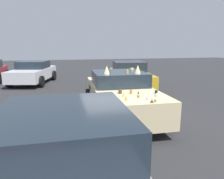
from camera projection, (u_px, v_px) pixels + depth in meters
The scene contains 5 objects.
ground_plane at pixel (121, 115), 6.81m from camera, with size 60.00×60.00×0.00m, color #2D2D30.
art_car_decorated at pixel (121, 94), 6.71m from camera, with size 4.46×2.24×1.68m.
parked_sedan_row_back_center at pixel (33, 72), 12.61m from camera, with size 4.37×2.72×1.37m.
parked_sedan_near_left at pixel (130, 75), 11.40m from camera, with size 4.60×2.50×1.42m.
parked_sedan_near_right at pixel (66, 160), 2.77m from camera, with size 4.02×2.09×1.52m.
Camera 1 is at (-6.22, 1.88, 2.26)m, focal length 32.71 mm.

